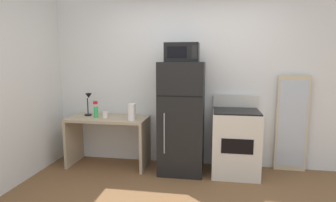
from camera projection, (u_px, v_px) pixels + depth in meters
name	position (u px, v px, depth m)	size (l,w,h in m)	color
wall_back_white	(192.00, 80.00, 4.27)	(5.00, 0.10, 2.60)	silver
desk	(108.00, 132.00, 4.24)	(1.19, 0.56, 0.75)	tan
desk_lamp	(88.00, 100.00, 4.31)	(0.14, 0.12, 0.35)	black
coffee_mug	(105.00, 115.00, 4.17)	(0.08, 0.08, 0.10)	white
paper_towel_roll	(132.00, 112.00, 4.00)	(0.11, 0.11, 0.24)	white
spray_bottle	(96.00, 111.00, 4.20)	(0.06, 0.06, 0.25)	green
refrigerator	(182.00, 118.00, 3.99)	(0.62, 0.64, 1.58)	black
microwave	(182.00, 52.00, 3.84)	(0.46, 0.35, 0.26)	black
oven_range	(235.00, 142.00, 3.92)	(0.64, 0.61, 1.10)	beige
leaning_mirror	(292.00, 124.00, 4.01)	(0.44, 0.03, 1.40)	#C6B793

